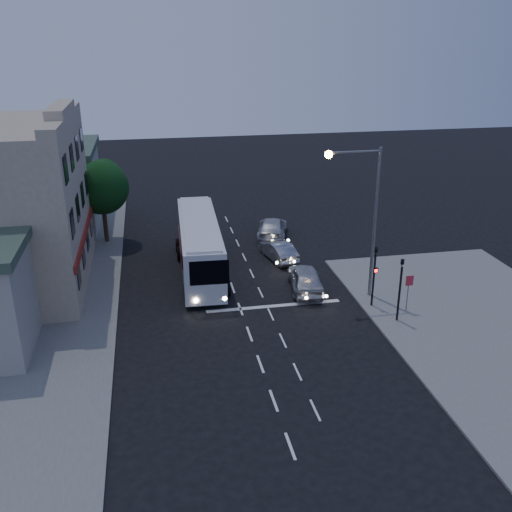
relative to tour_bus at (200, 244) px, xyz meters
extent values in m
plane|color=black|center=(1.73, -7.97, -1.95)|extent=(120.00, 120.00, 0.00)
cube|color=slate|center=(14.73, -11.97, -1.89)|extent=(12.00, 24.00, 0.12)
cube|color=slate|center=(-11.27, 0.03, -1.89)|extent=(12.00, 50.00, 0.12)
cube|color=silver|center=(1.73, -17.97, -1.95)|extent=(0.12, 1.60, 0.01)
cube|color=silver|center=(1.73, -14.97, -1.95)|extent=(0.12, 1.60, 0.01)
cube|color=silver|center=(1.73, -11.97, -1.95)|extent=(0.12, 1.60, 0.01)
cube|color=silver|center=(1.73, -8.97, -1.95)|extent=(0.12, 1.60, 0.01)
cube|color=silver|center=(1.73, -5.97, -1.95)|extent=(0.12, 1.60, 0.01)
cube|color=silver|center=(1.73, -2.97, -1.95)|extent=(0.12, 1.60, 0.01)
cube|color=silver|center=(1.73, 0.03, -1.95)|extent=(0.12, 1.60, 0.01)
cube|color=silver|center=(1.73, 3.03, -1.95)|extent=(0.12, 1.60, 0.01)
cube|color=silver|center=(1.73, 6.03, -1.95)|extent=(0.12, 1.60, 0.01)
cube|color=silver|center=(1.73, 9.03, -1.95)|extent=(0.12, 1.60, 0.01)
cube|color=silver|center=(3.33, -15.97, -1.95)|extent=(0.10, 1.50, 0.01)
cube|color=silver|center=(3.33, -12.97, -1.95)|extent=(0.10, 1.50, 0.01)
cube|color=silver|center=(3.33, -9.97, -1.95)|extent=(0.10, 1.50, 0.01)
cube|color=silver|center=(3.33, -6.97, -1.95)|extent=(0.10, 1.50, 0.01)
cube|color=silver|center=(3.33, -3.97, -1.95)|extent=(0.10, 1.50, 0.01)
cube|color=silver|center=(3.33, -0.97, -1.95)|extent=(0.10, 1.50, 0.01)
cube|color=silver|center=(3.33, 2.03, -1.95)|extent=(0.10, 1.50, 0.01)
cube|color=silver|center=(3.33, 5.03, -1.95)|extent=(0.10, 1.50, 0.01)
cube|color=silver|center=(3.33, 8.03, -1.95)|extent=(0.10, 1.50, 0.01)
cube|color=silver|center=(3.33, 11.03, -1.95)|extent=(0.10, 1.50, 0.01)
cube|color=silver|center=(3.73, -5.97, -1.95)|extent=(8.00, 0.35, 0.01)
cube|color=silver|center=(0.00, 0.00, -0.04)|extent=(2.88, 11.84, 3.13)
cube|color=silver|center=(0.00, 0.00, 1.57)|extent=(2.47, 11.43, 0.18)
cube|color=black|center=(0.00, -5.83, 0.45)|extent=(2.26, 0.20, 1.47)
cube|color=black|center=(1.23, 0.49, 0.59)|extent=(0.40, 9.79, 0.88)
cube|color=black|center=(-1.23, 0.49, 0.59)|extent=(0.40, 9.79, 0.88)
cube|color=maroon|center=(1.24, 0.98, -0.48)|extent=(0.23, 5.39, 1.37)
cube|color=maroon|center=(-1.24, 0.98, -0.48)|extent=(0.23, 5.39, 1.37)
cylinder|color=black|center=(-1.22, -4.12, -1.46)|extent=(0.38, 0.99, 0.98)
cylinder|color=black|center=(1.22, -4.12, -1.46)|extent=(0.38, 0.99, 0.98)
cylinder|color=black|center=(-1.22, 2.45, -1.46)|extent=(0.38, 0.99, 0.98)
cylinder|color=black|center=(1.22, 2.45, -1.46)|extent=(0.38, 0.99, 0.98)
cylinder|color=black|center=(-1.22, 4.11, -1.46)|extent=(0.38, 0.99, 0.98)
cylinder|color=black|center=(1.22, 4.11, -1.46)|extent=(0.38, 0.99, 0.98)
cylinder|color=#FFF2CC|center=(-0.83, -5.90, -1.22)|extent=(0.26, 0.06, 0.25)
cylinder|color=#FFF2CC|center=(0.83, -5.90, -1.22)|extent=(0.26, 0.06, 0.25)
imported|color=silver|center=(6.13, -4.17, -1.17)|extent=(2.42, 4.82, 1.58)
imported|color=#A3A3A3|center=(5.63, 1.14, -1.29)|extent=(2.20, 4.24, 1.33)
imported|color=silver|center=(6.23, 5.90, -1.20)|extent=(3.45, 5.56, 1.50)
cylinder|color=black|center=(9.33, -7.17, -0.23)|extent=(0.12, 0.12, 3.20)
imported|color=black|center=(9.33, -7.17, 1.82)|extent=(0.15, 0.18, 0.90)
cube|color=black|center=(9.33, -7.35, 0.47)|extent=(0.25, 0.12, 0.30)
cube|color=#FF0C0C|center=(9.33, -7.42, 0.47)|extent=(0.16, 0.02, 0.18)
cylinder|color=black|center=(10.03, -9.17, -0.23)|extent=(0.12, 0.12, 3.20)
imported|color=black|center=(10.03, -9.17, 1.82)|extent=(0.18, 0.15, 0.90)
cylinder|color=slate|center=(11.03, -8.17, -0.83)|extent=(0.06, 0.06, 2.00)
cube|color=#BD2435|center=(11.03, -8.24, 0.07)|extent=(0.45, 0.03, 0.60)
cylinder|color=slate|center=(9.73, -5.77, 2.67)|extent=(0.20, 0.20, 9.00)
cylinder|color=slate|center=(8.23, -5.77, 6.97)|extent=(3.00, 0.12, 0.12)
sphere|color=#FFBF59|center=(6.73, -5.77, 6.87)|extent=(0.44, 0.44, 0.44)
cube|color=tan|center=(-7.77, 0.03, 8.42)|extent=(1.00, 12.00, 0.50)
cube|color=tan|center=(-7.77, 0.03, 8.92)|extent=(1.00, 6.00, 0.50)
cube|color=maroon|center=(-7.22, 0.03, 1.17)|extent=(0.15, 12.00, 0.50)
cube|color=black|center=(-7.25, -4.47, 0.37)|extent=(0.06, 1.30, 1.50)
cube|color=black|center=(-7.25, -1.47, 0.37)|extent=(0.06, 1.30, 1.50)
cube|color=black|center=(-7.25, 1.53, 0.37)|extent=(0.06, 1.30, 1.50)
cube|color=black|center=(-7.25, 4.53, 0.37)|extent=(0.06, 1.30, 1.50)
cube|color=black|center=(-7.25, -4.47, 3.37)|extent=(0.06, 1.30, 1.50)
cube|color=black|center=(-7.25, -1.47, 3.37)|extent=(0.06, 1.30, 1.50)
cube|color=black|center=(-7.25, 1.53, 3.37)|extent=(0.06, 1.30, 1.50)
cube|color=black|center=(-7.25, 4.53, 3.37)|extent=(0.06, 1.30, 1.50)
cube|color=black|center=(-7.25, -4.47, 6.37)|extent=(0.06, 1.30, 1.50)
cube|color=black|center=(-7.25, -1.47, 6.37)|extent=(0.06, 1.30, 1.50)
cube|color=black|center=(-7.25, 1.53, 6.37)|extent=(0.06, 1.30, 1.50)
cube|color=black|center=(-7.25, 4.53, 6.37)|extent=(0.06, 1.30, 1.50)
cube|color=#9C9994|center=(-11.77, 12.03, 1.17)|extent=(9.00, 9.00, 6.00)
cube|color=#3E5242|center=(-11.77, 12.03, 4.42)|extent=(9.40, 9.40, 0.50)
cylinder|color=black|center=(-6.47, 7.03, -0.43)|extent=(0.32, 0.32, 2.80)
sphere|color=#0E4011|center=(-6.47, 7.03, 2.37)|extent=(4.00, 4.00, 4.00)
sphere|color=#133415|center=(-6.27, 7.63, 3.07)|extent=(2.60, 2.60, 2.60)
sphere|color=#0E4011|center=(-6.77, 6.43, 2.77)|extent=(2.40, 2.40, 2.40)
camera|label=1|loc=(-2.97, -35.34, 13.16)|focal=40.00mm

